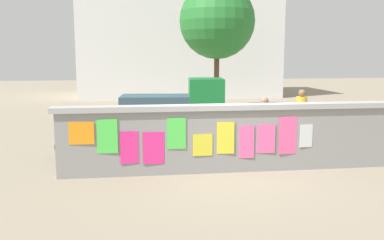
% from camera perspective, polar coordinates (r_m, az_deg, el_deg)
% --- Properties ---
extents(ground, '(60.00, 60.00, 0.00)m').
position_cam_1_polar(ground, '(17.67, -0.71, 0.03)').
color(ground, gray).
extents(poster_wall, '(7.97, 0.42, 1.55)m').
position_cam_1_polar(poster_wall, '(9.77, 5.26, -2.29)').
color(poster_wall, gray).
rests_on(poster_wall, ground).
extents(auto_rickshaw_truck, '(3.73, 1.85, 1.85)m').
position_cam_1_polar(auto_rickshaw_truck, '(15.12, -1.90, 2.00)').
color(auto_rickshaw_truck, black).
rests_on(auto_rickshaw_truck, ground).
extents(motorcycle, '(1.90, 0.56, 0.87)m').
position_cam_1_polar(motorcycle, '(11.65, -3.53, -2.18)').
color(motorcycle, black).
rests_on(motorcycle, ground).
extents(bicycle_near, '(1.70, 0.44, 0.95)m').
position_cam_1_polar(bicycle_near, '(11.40, -13.69, -3.16)').
color(bicycle_near, black).
rests_on(bicycle_near, ground).
extents(person_walking, '(0.36, 0.36, 1.62)m').
position_cam_1_polar(person_walking, '(10.91, 9.58, -0.24)').
color(person_walking, '#D83F72').
rests_on(person_walking, ground).
extents(person_bystander, '(0.48, 0.48, 1.62)m').
position_cam_1_polar(person_bystander, '(13.52, 14.46, 1.31)').
color(person_bystander, '#BF6626').
rests_on(person_bystander, ground).
extents(tree_roadside, '(3.58, 3.58, 6.06)m').
position_cam_1_polar(tree_roadside, '(20.65, 3.38, 13.09)').
color(tree_roadside, brown).
rests_on(tree_roadside, ground).
extents(building_background, '(12.91, 6.69, 7.23)m').
position_cam_1_polar(building_background, '(28.95, -1.95, 10.58)').
color(building_background, silver).
rests_on(building_background, ground).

